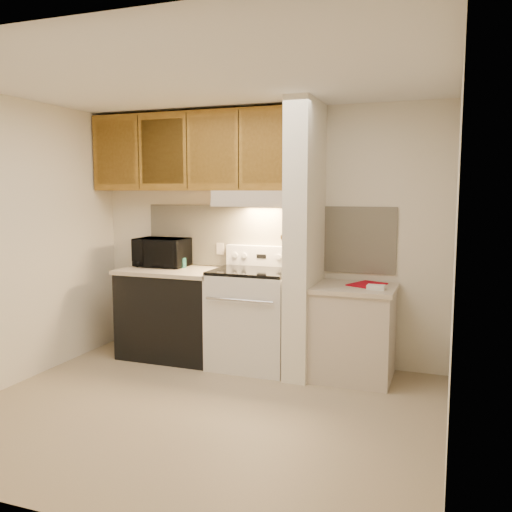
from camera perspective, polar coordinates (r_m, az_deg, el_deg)
The scene contains 50 objects.
floor at distance 4.40m, azimuth -5.80°, elevation -15.89°, with size 3.60×3.60×0.00m, color tan.
ceiling at distance 4.13m, azimuth -6.25°, elevation 18.00°, with size 3.60×3.60×0.00m, color white.
wall_back at distance 5.46m, azimuth 0.93°, elevation 2.18°, with size 3.60×0.02×2.50m, color silver.
wall_left at distance 5.13m, azimuth -24.39°, elevation 1.24°, with size 0.02×3.00×2.50m, color silver.
wall_right at distance 3.67m, azimuth 20.14°, elevation -0.61°, with size 0.02×3.00×2.50m, color silver.
backsplash at distance 5.45m, azimuth 0.88°, elevation 2.01°, with size 2.60×0.02×0.63m, color beige.
range_body at distance 5.27m, azimuth -0.33°, elevation -6.72°, with size 0.76×0.65×0.92m, color silver.
oven_window at distance 4.97m, azimuth -1.62°, elevation -7.08°, with size 0.50×0.01×0.30m, color black.
oven_handle at distance 4.89m, azimuth -1.79°, elevation -4.68°, with size 0.02×0.02×0.65m, color silver.
cooktop at distance 5.17m, azimuth -0.34°, elevation -1.60°, with size 0.74×0.64×0.03m, color black.
range_backguard at distance 5.42m, azimuth 0.71°, elevation 0.02°, with size 0.76×0.08×0.20m, color silver.
range_display at distance 5.39m, azimuth 0.56°, elevation -0.03°, with size 0.10×0.01×0.04m, color black.
range_knob_left_outer at distance 5.48m, azimuth -2.20°, elevation 0.09°, with size 0.05×0.05×0.02m, color silver.
range_knob_left_inner at distance 5.44m, azimuth -1.23°, elevation 0.05°, with size 0.05×0.05×0.02m, color silver.
range_knob_right_inner at distance 5.33m, azimuth 2.38°, elevation -0.11°, with size 0.05×0.05×0.02m, color silver.
range_knob_right_outer at distance 5.30m, azimuth 3.41°, elevation -0.16°, with size 0.05×0.05×0.02m, color silver.
dishwasher_front at distance 5.64m, azimuth -8.75°, elevation -6.14°, with size 1.00×0.63×0.87m, color black.
left_countertop at distance 5.56m, azimuth -8.84°, elevation -1.56°, with size 1.04×0.67×0.04m, color beige.
spoon_rest at distance 5.78m, azimuth -11.56°, elevation -1.01°, with size 0.20×0.06×0.01m, color black.
teal_jar at distance 5.63m, azimuth -7.81°, elevation -0.70°, with size 0.09×0.09×0.10m, color #1D5A4F.
outlet at distance 5.63m, azimuth -3.78°, elevation 0.77°, with size 0.08×0.01×0.12m, color #C1B3A1.
microwave at distance 5.75m, azimuth -9.85°, elevation 0.39°, with size 0.53×0.36×0.30m, color black.
partition_pillar at distance 4.98m, azimuth 5.15°, elevation 1.68°, with size 0.22×0.70×2.50m, color white.
pillar_trim at distance 5.00m, azimuth 3.87°, elevation 2.30°, with size 0.01×0.70×0.04m, color olive.
knife_strip at distance 4.96m, azimuth 3.65°, elevation 2.49°, with size 0.02×0.42×0.04m, color black.
knife_blade_a at distance 4.83m, azimuth 3.00°, elevation 1.18°, with size 0.01×0.04×0.16m, color silver.
knife_handle_a at distance 4.80m, azimuth 2.97°, elevation 2.94°, with size 0.02×0.02×0.10m, color black.
knife_blade_b at distance 4.89m, azimuth 3.22°, elevation 1.13°, with size 0.01×0.04×0.18m, color silver.
knife_handle_b at distance 4.87m, azimuth 3.23°, elevation 3.00°, with size 0.02×0.02×0.10m, color black.
knife_blade_c at distance 4.96m, azimuth 3.48°, elevation 1.10°, with size 0.01×0.04×0.20m, color silver.
knife_handle_c at distance 4.97m, azimuth 3.56°, elevation 3.07°, with size 0.02×0.02×0.10m, color black.
knife_blade_d at distance 5.05m, azimuth 3.78°, elevation 1.43°, with size 0.01×0.04×0.16m, color silver.
knife_handle_d at distance 5.03m, azimuth 3.77°, elevation 3.12°, with size 0.02×0.02×0.10m, color black.
knife_blade_e at distance 5.12m, azimuth 4.00°, elevation 1.39°, with size 0.01×0.04×0.18m, color silver.
knife_handle_e at distance 5.12m, azimuth 4.07°, elevation 3.19°, with size 0.02×0.02×0.10m, color black.
oven_mitt at distance 5.19m, azimuth 4.22°, elevation 0.77°, with size 0.03×0.11×0.26m, color slate.
right_cab_base at distance 5.03m, azimuth 10.16°, elevation -8.14°, with size 0.70×0.60×0.81m, color #C1B3A1.
right_countertop at distance 4.94m, azimuth 10.27°, elevation -3.37°, with size 0.74×0.64×0.04m, color beige.
red_folder at distance 5.01m, azimuth 11.60°, elevation -2.94°, with size 0.24×0.33×0.01m, color #A20513.
white_box at distance 4.80m, azimuth 12.50°, elevation -3.23°, with size 0.15×0.10×0.04m, color white.
range_hood at distance 5.23m, azimuth 0.14°, elevation 6.08°, with size 0.78×0.44×0.15m, color #C1B3A1.
hood_lip at distance 5.04m, azimuth -0.68°, elevation 5.53°, with size 0.78×0.04×0.06m, color #C1B3A1.
upper_cabinets at distance 5.56m, azimuth -6.52°, elevation 10.83°, with size 2.18×0.33×0.77m, color olive.
cab_door_a at distance 5.84m, azimuth -14.56°, elevation 10.47°, with size 0.46×0.01×0.63m, color olive.
cab_gap_a at distance 5.69m, azimuth -12.26°, elevation 10.63°, with size 0.01×0.01×0.73m, color black.
cab_door_b at distance 5.55m, azimuth -9.83°, elevation 10.78°, with size 0.46×0.01×0.63m, color olive.
cab_gap_b at distance 5.42m, azimuth -7.29°, elevation 10.92°, with size 0.01×0.01×0.73m, color black.
cab_door_c at distance 5.30m, azimuth -4.62°, elevation 11.05°, with size 0.46×0.01×0.63m, color olive.
cab_gap_c at distance 5.19m, azimuth -1.84°, elevation 11.15°, with size 0.01×0.01×0.73m, color black.
cab_door_d at distance 5.10m, azimuth 1.06°, elevation 11.23°, with size 0.46×0.01×0.63m, color olive.
Camera 1 is at (1.79, -3.64, 1.71)m, focal length 38.00 mm.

